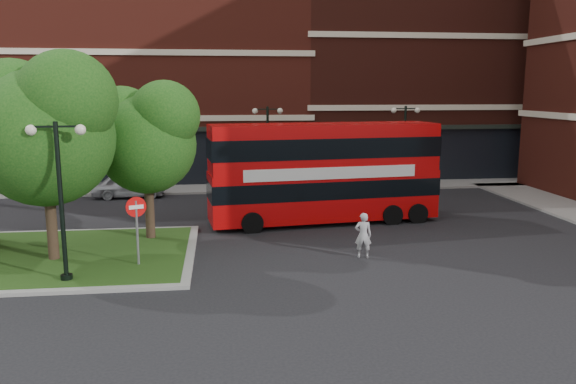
{
  "coord_description": "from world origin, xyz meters",
  "views": [
    {
      "loc": [
        -0.72,
        -17.08,
        5.91
      ],
      "look_at": [
        1.89,
        4.21,
        2.0
      ],
      "focal_mm": 35.0,
      "sensor_mm": 36.0,
      "label": 1
    }
  ],
  "objects": [
    {
      "name": "terrace_far_right",
      "position": [
        14.0,
        24.0,
        8.0
      ],
      "size": [
        18.0,
        12.0,
        16.0
      ],
      "primitive_type": "cube",
      "color": "#471911",
      "rests_on": "ground"
    },
    {
      "name": "lamp_island",
      "position": [
        -5.5,
        0.2,
        2.83
      ],
      "size": [
        1.72,
        0.36,
        5.0
      ],
      "color": "black",
      "rests_on": "ground"
    },
    {
      "name": "ground",
      "position": [
        0.0,
        0.0,
        0.0
      ],
      "size": [
        120.0,
        120.0,
        0.0
      ],
      "primitive_type": "plane",
      "color": "black",
      "rests_on": "ground"
    },
    {
      "name": "lamp_far_left",
      "position": [
        2.0,
        14.5,
        2.83
      ],
      "size": [
        1.72,
        0.36,
        5.0
      ],
      "color": "black",
      "rests_on": "ground"
    },
    {
      "name": "car_white",
      "position": [
        9.35,
        16.0,
        0.79
      ],
      "size": [
        4.84,
        1.76,
        1.59
      ],
      "primitive_type": "imported",
      "rotation": [
        0.0,
        0.0,
        1.55
      ],
      "color": "silver",
      "rests_on": "ground"
    },
    {
      "name": "tree_island_east",
      "position": [
        -3.58,
        5.06,
        4.24
      ],
      "size": [
        4.46,
        3.9,
        6.29
      ],
      "color": "#2D2116",
      "rests_on": "ground"
    },
    {
      "name": "traffic_island",
      "position": [
        -8.0,
        3.0,
        0.07
      ],
      "size": [
        12.6,
        7.6,
        0.15
      ],
      "color": "gray",
      "rests_on": "ground"
    },
    {
      "name": "lamp_far_right",
      "position": [
        10.0,
        14.5,
        2.83
      ],
      "size": [
        1.72,
        0.36,
        5.0
      ],
      "color": "black",
      "rests_on": "ground"
    },
    {
      "name": "terrace_far_left",
      "position": [
        -8.0,
        24.0,
        7.0
      ],
      "size": [
        26.0,
        12.0,
        14.0
      ],
      "primitive_type": "cube",
      "color": "maroon",
      "rests_on": "ground"
    },
    {
      "name": "woman",
      "position": [
        4.3,
        1.81,
        0.82
      ],
      "size": [
        0.66,
        0.5,
        1.63
      ],
      "primitive_type": "imported",
      "rotation": [
        0.0,
        0.0,
        2.94
      ],
      "color": "#9C9C9F",
      "rests_on": "ground"
    },
    {
      "name": "car_silver",
      "position": [
        -5.77,
        14.5,
        0.67
      ],
      "size": [
        4.0,
        1.76,
        1.34
      ],
      "primitive_type": "imported",
      "rotation": [
        0.0,
        0.0,
        1.62
      ],
      "color": "#A6A8AD",
      "rests_on": "ground"
    },
    {
      "name": "tree_island_west",
      "position": [
        -6.6,
        2.58,
        4.79
      ],
      "size": [
        5.4,
        4.71,
        7.21
      ],
      "color": "#2D2116",
      "rests_on": "ground"
    },
    {
      "name": "bus",
      "position": [
        3.89,
        7.34,
        2.56
      ],
      "size": [
        10.41,
        3.51,
        3.9
      ],
      "rotation": [
        0.0,
        0.0,
        0.12
      ],
      "color": "#B70708",
      "rests_on": "ground"
    },
    {
      "name": "pavement_far",
      "position": [
        0.0,
        16.5,
        0.06
      ],
      "size": [
        44.0,
        3.0,
        0.12
      ],
      "primitive_type": "cube",
      "color": "slate",
      "rests_on": "ground"
    },
    {
      "name": "no_entry_sign",
      "position": [
        -3.5,
        1.5,
        1.75
      ],
      "size": [
        0.65,
        0.29,
        2.45
      ],
      "rotation": [
        0.0,
        0.0,
        0.37
      ],
      "color": "slate",
      "rests_on": "ground"
    }
  ]
}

